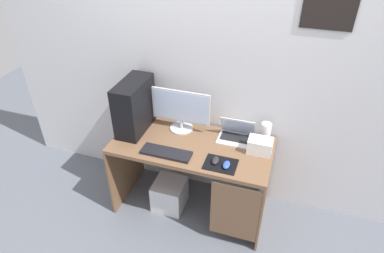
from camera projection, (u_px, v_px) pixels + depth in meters
name	position (u px, v px, depth m)	size (l,w,h in m)	color
ground_plane	(192.00, 205.00, 3.30)	(8.00, 8.00, 0.00)	slate
wall_back	(206.00, 69.00, 2.86)	(4.00, 0.05, 2.60)	silver
desk	(193.00, 159.00, 2.95)	(1.38, 0.66, 0.76)	brown
pc_tower	(134.00, 106.00, 2.93)	(0.21, 0.45, 0.47)	black
monitor	(181.00, 110.00, 2.94)	(0.53, 0.21, 0.39)	#B7BCC6
laptop	(236.00, 135.00, 2.91)	(0.30, 0.21, 0.20)	white
speaker	(266.00, 133.00, 2.85)	(0.09, 0.09, 0.18)	white
projector	(260.00, 146.00, 2.74)	(0.20, 0.14, 0.13)	white
keyboard	(166.00, 153.00, 2.75)	(0.42, 0.14, 0.02)	black
mousepad	(221.00, 164.00, 2.64)	(0.26, 0.20, 0.01)	black
mouse_left	(215.00, 160.00, 2.65)	(0.06, 0.10, 0.03)	#232326
mouse_right	(226.00, 165.00, 2.61)	(0.06, 0.10, 0.03)	#2D51B2
subwoofer	(170.00, 194.00, 3.22)	(0.29, 0.29, 0.29)	silver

